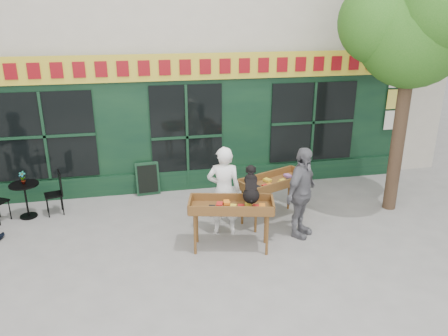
{
  "coord_description": "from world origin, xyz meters",
  "views": [
    {
      "loc": [
        -1.2,
        -7.74,
        4.21
      ],
      "look_at": [
        0.53,
        0.5,
        1.16
      ],
      "focal_mm": 35.0,
      "sensor_mm": 36.0,
      "label": 1
    }
  ],
  "objects_px": {
    "dog": "(251,184)",
    "woman": "(224,191)",
    "book_cart_right": "(274,184)",
    "book_cart_center": "(231,208)",
    "man_right": "(301,193)",
    "bistro_table": "(25,194)"
  },
  "relations": [
    {
      "from": "book_cart_center",
      "to": "man_right",
      "type": "distance_m",
      "value": 1.45
    },
    {
      "from": "book_cart_center",
      "to": "woman",
      "type": "relative_size",
      "value": 0.89
    },
    {
      "from": "man_right",
      "to": "bistro_table",
      "type": "height_order",
      "value": "man_right"
    },
    {
      "from": "dog",
      "to": "bistro_table",
      "type": "bearing_deg",
      "value": 165.79
    },
    {
      "from": "man_right",
      "to": "book_cart_center",
      "type": "bearing_deg",
      "value": 145.82
    },
    {
      "from": "book_cart_center",
      "to": "dog",
      "type": "height_order",
      "value": "dog"
    },
    {
      "from": "book_cart_center",
      "to": "bistro_table",
      "type": "xyz_separation_m",
      "value": [
        -3.99,
        2.18,
        -0.28
      ]
    },
    {
      "from": "dog",
      "to": "woman",
      "type": "xyz_separation_m",
      "value": [
        -0.35,
        0.7,
        -0.39
      ]
    },
    {
      "from": "book_cart_center",
      "to": "man_right",
      "type": "xyz_separation_m",
      "value": [
        1.43,
        0.23,
        0.08
      ]
    },
    {
      "from": "woman",
      "to": "book_cart_right",
      "type": "xyz_separation_m",
      "value": [
        1.13,
        0.33,
        -0.08
      ]
    },
    {
      "from": "dog",
      "to": "bistro_table",
      "type": "relative_size",
      "value": 0.79
    },
    {
      "from": "book_cart_right",
      "to": "bistro_table",
      "type": "bearing_deg",
      "value": 143.62
    },
    {
      "from": "dog",
      "to": "woman",
      "type": "relative_size",
      "value": 0.33
    },
    {
      "from": "man_right",
      "to": "dog",
      "type": "bearing_deg",
      "value": 151.16
    },
    {
      "from": "woman",
      "to": "book_cart_right",
      "type": "height_order",
      "value": "woman"
    },
    {
      "from": "woman",
      "to": "man_right",
      "type": "distance_m",
      "value": 1.49
    },
    {
      "from": "woman",
      "to": "book_cart_center",
      "type": "bearing_deg",
      "value": 102.99
    },
    {
      "from": "book_cart_right",
      "to": "bistro_table",
      "type": "xyz_separation_m",
      "value": [
        -5.12,
        1.21,
        -0.28
      ]
    },
    {
      "from": "woman",
      "to": "dog",
      "type": "bearing_deg",
      "value": 129.56
    },
    {
      "from": "dog",
      "to": "bistro_table",
      "type": "xyz_separation_m",
      "value": [
        -4.34,
        2.23,
        -0.75
      ]
    },
    {
      "from": "book_cart_right",
      "to": "book_cart_center",
      "type": "bearing_deg",
      "value": -162.37
    },
    {
      "from": "bistro_table",
      "to": "book_cart_right",
      "type": "bearing_deg",
      "value": -13.24
    }
  ]
}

